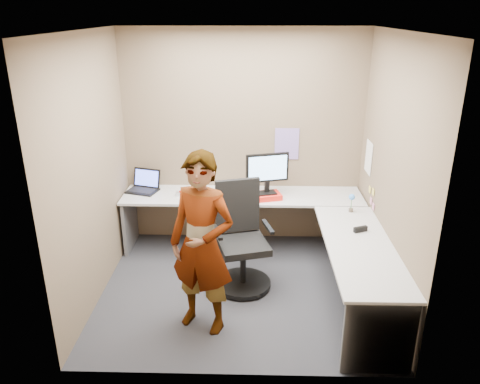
{
  "coord_description": "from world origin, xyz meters",
  "views": [
    {
      "loc": [
        0.11,
        -4.41,
        2.87
      ],
      "look_at": [
        -0.01,
        0.25,
        1.05
      ],
      "focal_mm": 35.0,
      "sensor_mm": 36.0,
      "label": 1
    }
  ],
  "objects_px": {
    "desk": "(280,226)",
    "monitor": "(267,170)",
    "person": "(202,245)",
    "office_chair": "(241,246)"
  },
  "relations": [
    {
      "from": "office_chair",
      "to": "monitor",
      "type": "bearing_deg",
      "value": 53.63
    },
    {
      "from": "monitor",
      "to": "office_chair",
      "type": "height_order",
      "value": "monitor"
    },
    {
      "from": "person",
      "to": "monitor",
      "type": "bearing_deg",
      "value": 89.69
    },
    {
      "from": "office_chair",
      "to": "person",
      "type": "height_order",
      "value": "person"
    },
    {
      "from": "monitor",
      "to": "person",
      "type": "bearing_deg",
      "value": -128.35
    },
    {
      "from": "desk",
      "to": "person",
      "type": "height_order",
      "value": "person"
    },
    {
      "from": "desk",
      "to": "monitor",
      "type": "xyz_separation_m",
      "value": [
        -0.14,
        0.5,
        0.5
      ]
    },
    {
      "from": "monitor",
      "to": "person",
      "type": "height_order",
      "value": "person"
    },
    {
      "from": "office_chair",
      "to": "person",
      "type": "bearing_deg",
      "value": -130.43
    },
    {
      "from": "desk",
      "to": "monitor",
      "type": "bearing_deg",
      "value": 105.52
    }
  ]
}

